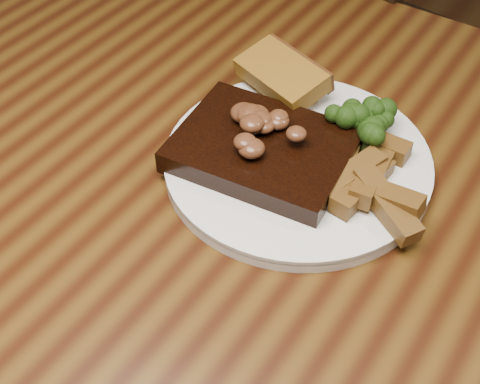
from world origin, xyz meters
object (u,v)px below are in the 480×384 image
(garlic_bread, at_px, (281,89))
(potato_wedges, at_px, (359,174))
(chair_far, at_px, (310,37))
(dining_table, at_px, (249,266))
(plate, at_px, (297,163))
(steak, at_px, (263,150))

(garlic_bread, bearing_deg, potato_wedges, -11.34)
(potato_wedges, bearing_deg, chair_far, 122.39)
(dining_table, xyz_separation_m, garlic_bread, (-0.06, 0.16, 0.12))
(dining_table, xyz_separation_m, potato_wedges, (0.08, 0.08, 0.12))
(garlic_bread, xyz_separation_m, potato_wedges, (0.14, -0.08, 0.00))
(plate, height_order, garlic_bread, garlic_bread)
(potato_wedges, bearing_deg, plate, -177.36)
(dining_table, distance_m, chair_far, 0.67)
(dining_table, distance_m, potato_wedges, 0.16)
(dining_table, distance_m, garlic_bread, 0.21)
(potato_wedges, bearing_deg, dining_table, -133.13)
(dining_table, relative_size, plate, 5.66)
(steak, bearing_deg, dining_table, -75.45)
(dining_table, height_order, plate, plate)
(chair_far, relative_size, potato_wedges, 8.44)
(chair_far, height_order, steak, chair_far)
(chair_far, distance_m, plate, 0.63)
(steak, bearing_deg, garlic_bread, 105.02)
(garlic_bread, bearing_deg, steak, -50.53)
(plate, distance_m, garlic_bread, 0.11)
(plate, bearing_deg, potato_wedges, 2.64)
(garlic_bread, height_order, potato_wedges, potato_wedges)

